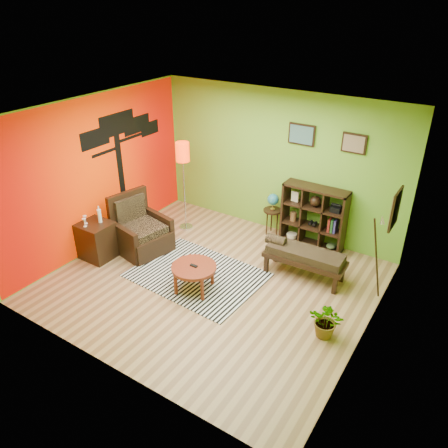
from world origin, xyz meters
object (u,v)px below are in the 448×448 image
Objects in this scene: floor_lamp at (183,160)px; bench at (303,255)px; potted_plant at (327,324)px; coffee_table at (194,269)px; armchair at (140,233)px; side_cabinet at (97,240)px; cube_shelf at (314,217)px; globe_table at (273,204)px.

floor_lamp is 2.91m from bench.
coffee_table is at bearing -177.00° from potted_plant.
bench is at bearing 15.57° from armchair.
armchair is at bearing 54.16° from side_cabinet.
cube_shelf reaches higher than coffee_table.
coffee_table is 2.58m from cube_shelf.
globe_table reaches higher than potted_plant.
bench is (0.25, -1.04, -0.19)m from cube_shelf.
side_cabinet is 0.71× the size of bench.
potted_plant is at bearing 3.00° from coffee_table.
potted_plant is at bearing -52.76° from bench.
potted_plant is (2.20, 0.12, -0.18)m from coffee_table.
floor_lamp reaches higher than potted_plant.
globe_table is 0.72× the size of cube_shelf.
cube_shelf is at bearing 65.75° from coffee_table.
side_cabinet is 1.16× the size of globe_table.
cube_shelf is at bearing 38.63° from side_cabinet.
globe_table is 0.61× the size of bench.
armchair reaches higher than potted_plant.
potted_plant is (3.60, -1.49, -1.26)m from floor_lamp.
floor_lamp is (0.20, 1.11, 1.14)m from armchair.
potted_plant is (0.90, -1.18, -0.20)m from bench.
coffee_table is at bearing -94.78° from globe_table.
floor_lamp is at bearing 79.68° from armchair.
side_cabinet is 3.66m from bench.
floor_lamp reaches higher than coffee_table.
armchair reaches higher than coffee_table.
globe_table is at bearing 24.72° from floor_lamp.
floor_lamp is 4.09m from potted_plant.
coffee_table is 0.60× the size of cube_shelf.
armchair is 2.02× the size of potted_plant.
coffee_table is 1.67m from armchair.
floor_lamp reaches higher than bench.
side_cabinet is at bearing -176.46° from potted_plant.
cube_shelf is 0.85× the size of bench.
globe_table is (2.25, 2.48, 0.31)m from side_cabinet.
armchair is 0.59× the size of floor_lamp.
side_cabinet reaches higher than bench.
armchair is 1.61m from floor_lamp.
bench is 2.65× the size of potted_plant.
bench is at bearing -6.46° from floor_lamp.
globe_table is 1.54m from bench.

